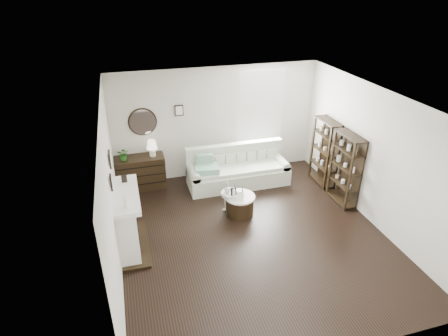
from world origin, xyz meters
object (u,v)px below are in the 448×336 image
object	(u,v)px
drum_table	(240,205)
dresser	(139,173)
sofa	(237,171)
pedestal_table	(231,194)

from	to	relation	value
drum_table	dresser	bearing A→B (deg)	138.84
sofa	dresser	distance (m)	2.33
dresser	pedestal_table	world-z (taller)	dresser
sofa	dresser	bearing A→B (deg)	170.21
dresser	sofa	bearing A→B (deg)	-9.79
sofa	drum_table	bearing A→B (deg)	-105.28
sofa	drum_table	world-z (taller)	sofa
dresser	pedestal_table	size ratio (longest dim) A/B	2.31
sofa	drum_table	distance (m)	1.35
sofa	dresser	world-z (taller)	sofa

